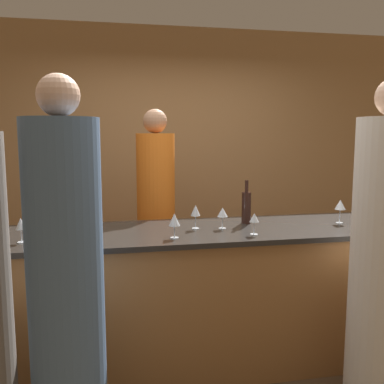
% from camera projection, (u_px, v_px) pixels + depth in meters
% --- Properties ---
extents(ground_plane, '(14.00, 14.00, 0.00)m').
position_uv_depth(ground_plane, '(211.00, 360.00, 3.13)').
color(ground_plane, '#4C3823').
extents(back_wall, '(8.00, 0.06, 2.80)m').
position_uv_depth(back_wall, '(172.00, 156.00, 4.79)').
color(back_wall, '#A37547').
rests_on(back_wall, ground_plane).
extents(bar_counter, '(3.22, 0.78, 0.99)m').
position_uv_depth(bar_counter, '(211.00, 296.00, 3.06)').
color(bar_counter, '#996638').
rests_on(bar_counter, ground_plane).
extents(bartender, '(0.33, 0.33, 1.86)m').
position_uv_depth(bartender, '(156.00, 224.00, 3.73)').
color(bartender, orange).
rests_on(bartender, ground_plane).
extents(guest_2, '(0.36, 0.36, 1.92)m').
position_uv_depth(guest_2, '(66.00, 292.00, 2.05)').
color(guest_2, '#4C6B93').
rests_on(guest_2, ground_plane).
extents(wine_bottle_0, '(0.07, 0.07, 0.32)m').
position_uv_depth(wine_bottle_0, '(246.00, 207.00, 3.17)').
color(wine_bottle_0, black).
rests_on(wine_bottle_0, bar_counter).
extents(wine_glass_0, '(0.07, 0.07, 0.16)m').
position_uv_depth(wine_glass_0, '(174.00, 220.00, 2.71)').
color(wine_glass_0, silver).
rests_on(wine_glass_0, bar_counter).
extents(wine_glass_1, '(0.07, 0.07, 0.15)m').
position_uv_depth(wine_glass_1, '(222.00, 213.00, 2.98)').
color(wine_glass_1, silver).
rests_on(wine_glass_1, bar_counter).
extents(wine_glass_4, '(0.07, 0.07, 0.17)m').
position_uv_depth(wine_glass_4, '(195.00, 211.00, 2.98)').
color(wine_glass_4, silver).
rests_on(wine_glass_4, bar_counter).
extents(wine_glass_5, '(0.06, 0.06, 0.15)m').
position_uv_depth(wine_glass_5, '(254.00, 219.00, 2.80)').
color(wine_glass_5, silver).
rests_on(wine_glass_5, bar_counter).
extents(wine_glass_6, '(0.08, 0.08, 0.18)m').
position_uv_depth(wine_glass_6, '(340.00, 205.00, 3.17)').
color(wine_glass_6, silver).
rests_on(wine_glass_6, bar_counter).
extents(wine_glass_7, '(0.06, 0.06, 0.15)m').
position_uv_depth(wine_glass_7, '(21.00, 225.00, 2.60)').
color(wine_glass_7, silver).
rests_on(wine_glass_7, bar_counter).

